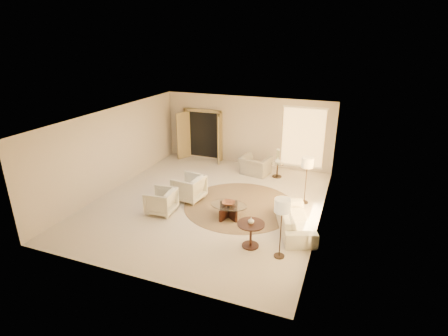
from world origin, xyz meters
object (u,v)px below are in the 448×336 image
(sofa, at_px, (295,219))
(bowl, at_px, (229,203))
(end_table, at_px, (251,231))
(side_vase, at_px, (278,160))
(floor_lamp_near, at_px, (307,165))
(floor_lamp_far, at_px, (282,208))
(armchair_left, at_px, (189,187))
(armchair_right, at_px, (161,200))
(accent_chair, at_px, (255,163))
(side_table, at_px, (277,169))
(coffee_table, at_px, (228,209))
(end_vase, at_px, (251,221))

(sofa, bearing_deg, bowl, 70.08)
(end_table, distance_m, side_vase, 4.89)
(floor_lamp_near, distance_m, floor_lamp_far, 3.19)
(armchair_left, bearing_deg, armchair_right, -11.78)
(armchair_left, height_order, bowl, armchair_left)
(armchair_left, relative_size, bowl, 2.42)
(sofa, height_order, accent_chair, accent_chair)
(bowl, distance_m, side_vase, 3.69)
(floor_lamp_near, xyz_separation_m, bowl, (-1.95, -1.77, -0.86))
(bowl, bearing_deg, floor_lamp_far, -37.47)
(armchair_left, height_order, side_vase, armchair_left)
(side_vase, bearing_deg, accent_chair, -177.85)
(bowl, bearing_deg, side_vase, 80.20)
(armchair_right, height_order, side_table, armchair_right)
(sofa, height_order, side_table, sofa)
(coffee_table, xyz_separation_m, floor_lamp_far, (1.84, -1.41, 1.06))
(floor_lamp_near, bearing_deg, side_table, 125.41)
(armchair_right, xyz_separation_m, floor_lamp_near, (3.95, 2.22, 0.90))
(coffee_table, bearing_deg, sofa, 0.57)
(armchair_right, bearing_deg, side_vase, 143.38)
(floor_lamp_near, bearing_deg, floor_lamp_far, -91.82)
(armchair_left, xyz_separation_m, accent_chair, (1.39, 2.93, 0.02))
(side_table, bearing_deg, sofa, -69.92)
(armchair_left, bearing_deg, floor_lamp_near, 114.55)
(coffee_table, distance_m, end_table, 1.64)
(sofa, bearing_deg, armchair_left, 59.28)
(end_table, xyz_separation_m, floor_lamp_near, (0.89, 3.01, 0.86))
(side_table, height_order, side_vase, side_vase)
(end_table, distance_m, floor_lamp_far, 1.18)
(end_table, relative_size, side_table, 1.28)
(end_table, height_order, end_vase, end_vase)
(armchair_left, height_order, coffee_table, armchair_left)
(bowl, bearing_deg, armchair_left, 157.77)
(armchair_right, bearing_deg, accent_chair, 152.58)
(armchair_left, height_order, armchair_right, armchair_left)
(armchair_left, relative_size, floor_lamp_near, 0.59)
(end_table, bearing_deg, sofa, 54.70)
(sofa, xyz_separation_m, end_vase, (-0.89, -1.26, 0.43))
(armchair_left, xyz_separation_m, floor_lamp_near, (3.57, 1.11, 0.86))
(side_table, bearing_deg, accent_chair, -177.85)
(sofa, xyz_separation_m, bowl, (-1.95, -0.02, 0.14))
(floor_lamp_near, distance_m, end_vase, 3.19)
(sofa, xyz_separation_m, side_table, (-1.32, 3.61, 0.02))
(coffee_table, bearing_deg, end_table, -49.46)
(floor_lamp_far, bearing_deg, armchair_right, 165.95)
(armchair_left, distance_m, side_table, 3.72)
(side_table, height_order, floor_lamp_near, floor_lamp_near)
(accent_chair, bearing_deg, armchair_right, 77.22)
(armchair_left, relative_size, floor_lamp_far, 0.58)
(accent_chair, bearing_deg, sofa, 132.23)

